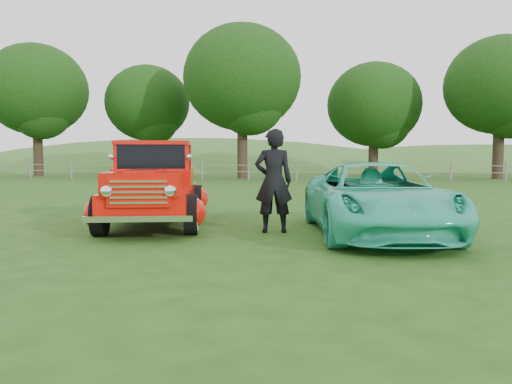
% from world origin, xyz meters
% --- Properties ---
extents(ground, '(140.00, 140.00, 0.00)m').
position_xyz_m(ground, '(0.00, 0.00, 0.00)').
color(ground, '#1F4512').
rests_on(ground, ground).
extents(distant_hills, '(116.00, 60.00, 18.00)m').
position_xyz_m(distant_hills, '(-4.08, 59.46, -4.55)').
color(distant_hills, '#376726').
rests_on(distant_hills, ground).
extents(fence_line, '(48.00, 0.12, 1.20)m').
position_xyz_m(fence_line, '(0.00, 22.00, 0.60)').
color(fence_line, '#6E645D').
rests_on(fence_line, ground).
extents(tree_far_west, '(7.60, 7.60, 9.93)m').
position_xyz_m(tree_far_west, '(-20.00, 26.00, 6.49)').
color(tree_far_west, black).
rests_on(tree_far_west, ground).
extents(tree_mid_west, '(6.40, 6.40, 8.46)m').
position_xyz_m(tree_mid_west, '(-12.00, 28.00, 5.55)').
color(tree_mid_west, black).
rests_on(tree_mid_west, ground).
extents(tree_near_west, '(8.00, 8.00, 10.42)m').
position_xyz_m(tree_near_west, '(-4.00, 25.00, 6.80)').
color(tree_near_west, black).
rests_on(tree_near_west, ground).
extents(tree_near_east, '(6.80, 6.80, 8.33)m').
position_xyz_m(tree_near_east, '(5.00, 29.00, 5.25)').
color(tree_near_east, black).
rests_on(tree_near_east, ground).
extents(tree_mid_east, '(7.20, 7.20, 9.44)m').
position_xyz_m(tree_mid_east, '(13.00, 27.00, 6.17)').
color(tree_mid_east, black).
rests_on(tree_mid_east, ground).
extents(red_pickup, '(3.11, 5.26, 1.78)m').
position_xyz_m(red_pickup, '(-1.23, 1.56, 0.80)').
color(red_pickup, black).
rests_on(red_pickup, ground).
extents(teal_sedan, '(3.02, 5.16, 1.35)m').
position_xyz_m(teal_sedan, '(3.34, 0.85, 0.68)').
color(teal_sedan, '#30C19C').
rests_on(teal_sedan, ground).
extents(man, '(0.81, 0.63, 1.98)m').
position_xyz_m(man, '(1.43, 0.85, 0.99)').
color(man, black).
rests_on(man, ground).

